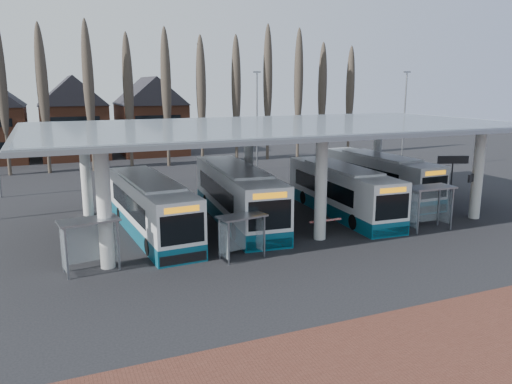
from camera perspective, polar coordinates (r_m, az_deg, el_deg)
name	(u,v)px	position (r m, az deg, el deg)	size (l,w,h in m)	color
ground	(343,252)	(27.59, 9.88, -6.72)	(140.00, 140.00, 0.00)	black
station_canopy	(280,133)	(33.26, 2.75, 6.70)	(32.00, 16.00, 6.34)	silver
poplar_row	(182,85)	(56.69, -8.46, 11.97)	(45.10, 1.10, 14.50)	#473D33
townhouse_row	(30,110)	(65.92, -24.42, 8.58)	(36.80, 10.30, 12.25)	brown
lamp_post_b	(257,119)	(52.11, 0.11, 8.31)	(0.80, 0.16, 10.17)	slate
lamp_post_c	(404,119)	(54.25, 16.58, 7.96)	(0.80, 0.16, 10.17)	slate
bus_0	(151,208)	(30.67, -11.94, -1.79)	(3.30, 12.26, 3.37)	silver
bus_1	(237,195)	(32.88, -2.19, -0.39)	(3.93, 13.19, 3.61)	silver
bus_2	(341,191)	(35.25, 9.65, 0.11)	(3.30, 12.22, 3.36)	silver
bus_3	(379,177)	(41.30, 13.83, 1.71)	(2.82, 12.27, 3.40)	silver
shelter_0	(89,233)	(25.31, -18.57, -4.47)	(2.94, 1.76, 2.58)	gray
shelter_1	(241,227)	(25.79, -1.77, -3.98)	(2.66, 1.65, 2.31)	gray
shelter_2	(428,198)	(32.62, 19.07, -0.63)	(3.00, 1.56, 2.75)	gray
info_sign_0	(474,180)	(36.45, 23.67, 1.23)	(1.93, 0.94, 3.07)	black
info_sign_1	(453,163)	(40.86, 21.57, 3.07)	(2.30, 0.91, 3.56)	black
barrier	(324,221)	(30.16, 7.81, -3.36)	(2.15, 0.58, 1.07)	black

